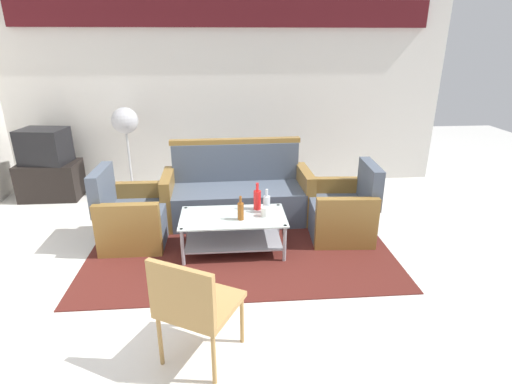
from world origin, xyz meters
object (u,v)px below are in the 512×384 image
(cup, at_px, (265,212))
(tv_stand, at_px, (51,180))
(couch, at_px, (237,195))
(television, at_px, (44,146))
(bottle_clear, at_px, (267,204))
(armchair_right, at_px, (343,212))
(coffee_table, at_px, (233,228))
(armchair_left, at_px, (132,218))
(wicker_chair, at_px, (193,303))
(bottle_brown, at_px, (241,211))
(bottle_red, at_px, (257,199))
(pedestal_fan, at_px, (125,126))

(cup, height_order, tv_stand, tv_stand)
(couch, relative_size, television, 2.75)
(bottle_clear, distance_m, cup, 0.11)
(couch, height_order, cup, couch)
(television, bearing_deg, cup, 156.75)
(armchair_right, distance_m, tv_stand, 4.09)
(coffee_table, bearing_deg, tv_stand, 145.27)
(tv_stand, bearing_deg, coffee_table, -34.73)
(armchair_left, distance_m, armchair_right, 2.37)
(couch, height_order, wicker_chair, couch)
(bottle_clear, distance_m, television, 3.37)
(bottle_clear, xyz_separation_m, bottle_brown, (-0.28, -0.16, -0.00))
(bottle_red, distance_m, bottle_brown, 0.32)
(armchair_left, height_order, wicker_chair, armchair_left)
(bottle_red, relative_size, cup, 3.00)
(armchair_left, height_order, cup, armchair_left)
(coffee_table, height_order, television, television)
(armchair_left, height_order, bottle_clear, armchair_left)
(bottle_clear, distance_m, bottle_red, 0.13)
(bottle_clear, xyz_separation_m, wicker_chair, (-0.66, -1.63, -0.01))
(cup, bearing_deg, tv_stand, 148.09)
(cup, bearing_deg, couch, 106.37)
(couch, distance_m, armchair_left, 1.31)
(coffee_table, xyz_separation_m, cup, (0.33, -0.03, 0.19))
(coffee_table, height_order, bottle_clear, bottle_clear)
(bottle_brown, bearing_deg, pedestal_fan, 128.42)
(couch, height_order, coffee_table, couch)
(armchair_right, xyz_separation_m, pedestal_fan, (-2.69, 1.54, 0.73))
(bottle_red, height_order, tv_stand, bottle_red)
(couch, distance_m, bottle_clear, 0.84)
(armchair_right, bearing_deg, wicker_chair, 143.16)
(coffee_table, relative_size, bottle_brown, 4.31)
(coffee_table, xyz_separation_m, bottle_brown, (0.08, -0.09, 0.24))
(television, bearing_deg, bottle_red, 159.02)
(pedestal_fan, bearing_deg, bottle_red, -44.16)
(couch, distance_m, television, 2.81)
(armchair_right, distance_m, bottle_brown, 1.26)
(coffee_table, height_order, pedestal_fan, pedestal_fan)
(armchair_right, height_order, cup, armchair_right)
(couch, bearing_deg, bottle_red, 104.38)
(bottle_clear, relative_size, cup, 2.62)
(pedestal_fan, bearing_deg, armchair_right, -29.74)
(tv_stand, bearing_deg, armchair_left, -45.56)
(television, xyz_separation_m, wicker_chair, (2.24, -3.32, -0.27))
(couch, bearing_deg, wicker_chair, 79.65)
(couch, distance_m, bottle_red, 0.74)
(bottle_clear, bearing_deg, couch, 110.19)
(bottle_clear, height_order, cup, bottle_clear)
(cup, height_order, television, television)
(cup, xyz_separation_m, pedestal_fan, (-1.76, 1.84, 0.55))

